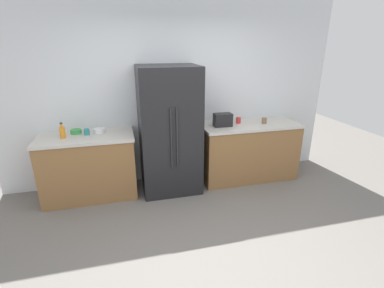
% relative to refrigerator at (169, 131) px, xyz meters
% --- Properties ---
extents(ground_plane, '(10.40, 10.40, 0.00)m').
position_rel_refrigerator_xyz_m(ground_plane, '(0.14, -1.44, -0.92)').
color(ground_plane, slate).
extents(kitchen_back_panel, '(5.20, 0.10, 3.02)m').
position_rel_refrigerator_xyz_m(kitchen_back_panel, '(0.14, 0.43, 0.60)').
color(kitchen_back_panel, silver).
rests_on(kitchen_back_panel, ground_plane).
extents(counter_left, '(1.29, 0.66, 0.92)m').
position_rel_refrigerator_xyz_m(counter_left, '(-1.16, 0.05, -0.46)').
color(counter_left, olive).
rests_on(counter_left, ground_plane).
extents(counter_right, '(1.56, 0.66, 0.92)m').
position_rel_refrigerator_xyz_m(counter_right, '(1.29, 0.05, -0.46)').
color(counter_right, olive).
rests_on(counter_right, ground_plane).
extents(refrigerator, '(0.84, 0.74, 1.83)m').
position_rel_refrigerator_xyz_m(refrigerator, '(0.00, 0.00, 0.00)').
color(refrigerator, black).
rests_on(refrigerator, ground_plane).
extents(toaster, '(0.27, 0.16, 0.20)m').
position_rel_refrigerator_xyz_m(toaster, '(0.83, 0.03, 0.10)').
color(toaster, black).
rests_on(toaster, counter_right).
extents(bottle_a, '(0.07, 0.07, 0.21)m').
position_rel_refrigerator_xyz_m(bottle_a, '(-1.43, 0.02, 0.08)').
color(bottle_a, orange).
rests_on(bottle_a, counter_left).
extents(cup_a, '(0.08, 0.08, 0.08)m').
position_rel_refrigerator_xyz_m(cup_a, '(-1.14, 0.09, 0.04)').
color(cup_a, teal).
rests_on(cup_a, counter_left).
extents(cup_b, '(0.08, 0.08, 0.09)m').
position_rel_refrigerator_xyz_m(cup_b, '(1.13, 0.13, 0.05)').
color(cup_b, red).
rests_on(cup_b, counter_right).
extents(cup_c, '(0.08, 0.08, 0.09)m').
position_rel_refrigerator_xyz_m(cup_c, '(1.52, 0.01, 0.05)').
color(cup_c, brown).
rests_on(cup_c, counter_right).
extents(bowl_a, '(0.16, 0.16, 0.06)m').
position_rel_refrigerator_xyz_m(bowl_a, '(-0.98, 0.16, 0.03)').
color(bowl_a, white).
rests_on(bowl_a, counter_left).
extents(bowl_b, '(0.15, 0.15, 0.06)m').
position_rel_refrigerator_xyz_m(bowl_b, '(-1.29, 0.19, 0.03)').
color(bowl_b, green).
rests_on(bowl_b, counter_left).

